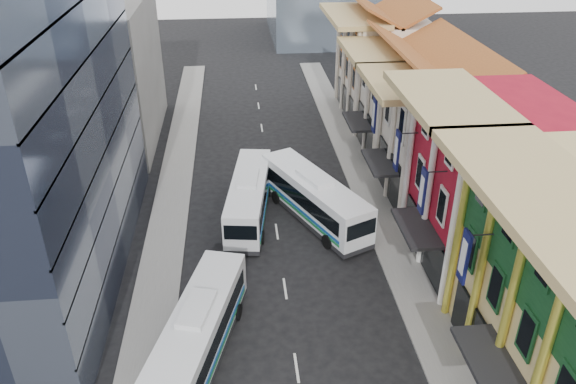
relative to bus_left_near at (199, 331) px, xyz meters
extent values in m
cube|color=slate|center=(13.84, 12.55, -1.76)|extent=(3.00, 90.00, 0.15)
cube|color=slate|center=(-3.16, 12.55, -1.76)|extent=(3.00, 90.00, 0.15)
cube|color=#A41223|center=(19.34, 7.55, 4.17)|extent=(8.00, 10.00, 12.00)
cube|color=silver|center=(19.34, 17.05, 3.17)|extent=(8.00, 9.00, 10.00)
cube|color=silver|center=(19.34, 26.05, 3.17)|extent=(8.00, 9.00, 10.00)
cube|color=silver|center=(19.34, 36.55, 3.67)|extent=(8.00, 12.00, 11.00)
cube|color=gray|center=(-10.66, 32.55, 5.17)|extent=(10.00, 18.00, 14.00)
camera|label=1|loc=(2.68, -23.93, 22.01)|focal=35.00mm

